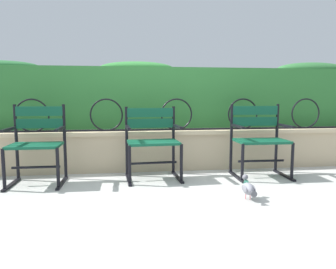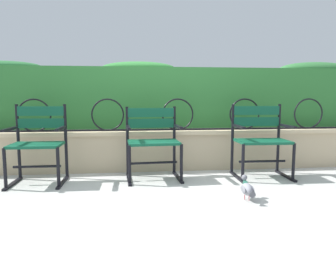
{
  "view_description": "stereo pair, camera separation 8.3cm",
  "coord_description": "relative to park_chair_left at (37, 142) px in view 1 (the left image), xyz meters",
  "views": [
    {
      "loc": [
        -0.47,
        -3.45,
        0.98
      ],
      "look_at": [
        0.0,
        0.09,
        0.55
      ],
      "focal_mm": 34.43,
      "sensor_mm": 36.0,
      "label": 1
    },
    {
      "loc": [
        -0.39,
        -3.46,
        0.98
      ],
      "look_at": [
        0.0,
        0.09,
        0.55
      ],
      "focal_mm": 34.43,
      "sensor_mm": 36.0,
      "label": 2
    }
  ],
  "objects": [
    {
      "name": "iron_arch_fence",
      "position": [
        1.23,
        0.47,
        0.24
      ],
      "size": [
        7.91,
        0.02,
        0.42
      ],
      "color": "black",
      "rests_on": "stone_wall"
    },
    {
      "name": "hedge_row",
      "position": [
        1.47,
        0.95,
        0.51
      ],
      "size": [
        8.3,
        0.46,
        0.96
      ],
      "color": "#2D7033",
      "rests_on": "stone_wall"
    },
    {
      "name": "park_chair_left",
      "position": [
        0.0,
        0.0,
        0.0
      ],
      "size": [
        0.58,
        0.52,
        0.88
      ],
      "color": "#0F4C33",
      "rests_on": "ground"
    },
    {
      "name": "stone_wall",
      "position": [
        1.45,
        0.54,
        -0.2
      ],
      "size": [
        8.47,
        0.41,
        0.53
      ],
      "color": "tan",
      "rests_on": "ground"
    },
    {
      "name": "park_chair_right",
      "position": [
        2.6,
        0.0,
        0.0
      ],
      "size": [
        0.65,
        0.53,
        0.88
      ],
      "color": "#0F4C33",
      "rests_on": "ground"
    },
    {
      "name": "park_chair_centre",
      "position": [
        1.29,
        0.06,
        -0.0
      ],
      "size": [
        0.65,
        0.56,
        0.85
      ],
      "color": "#0F4C33",
      "rests_on": "ground"
    },
    {
      "name": "pigeon_near_chairs",
      "position": [
        2.12,
        -0.88,
        -0.36
      ],
      "size": [
        0.11,
        0.29,
        0.22
      ],
      "color": "gray",
      "rests_on": "ground"
    },
    {
      "name": "ground_plane",
      "position": [
        1.45,
        -0.27,
        -0.47
      ],
      "size": [
        60.0,
        60.0,
        0.0
      ],
      "primitive_type": "plane",
      "color": "#ADADA8"
    }
  ]
}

